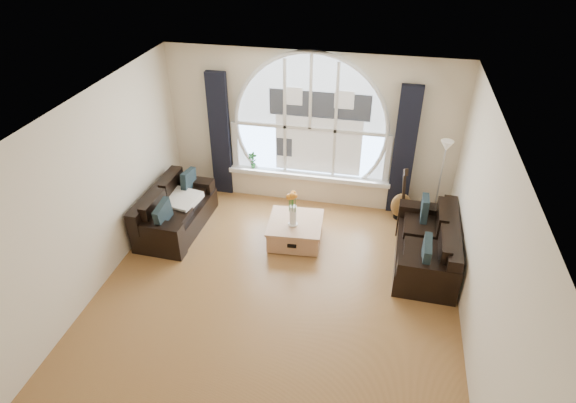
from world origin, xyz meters
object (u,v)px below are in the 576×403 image
Objects in this scene: sofa_right at (426,242)px; guitar at (403,194)px; floor_lamp at (439,186)px; coffee_chest at (295,230)px; potted_plant at (253,160)px; vase_flowers at (293,204)px; sofa_left at (175,208)px.

guitar reaches higher than sofa_right.
coffee_chest is at bearing -158.58° from floor_lamp.
potted_plant is at bearing 152.59° from guitar.
vase_flowers is 1.98m from guitar.
coffee_chest is at bearing -170.45° from guitar.
sofa_right reaches higher than sofa_left.
guitar is 3.48× the size of potted_plant.
potted_plant is (0.96, 1.34, 0.30)m from sofa_left.
sofa_right is at bearing 0.76° from sofa_left.
potted_plant is at bearing 126.81° from vase_flowers.
floor_lamp is at bearing 82.69° from sofa_right.
floor_lamp reaches higher than sofa_left.
vase_flowers is at bearing -156.69° from floor_lamp.
guitar is at bearing 26.35° from coffee_chest.
floor_lamp reaches higher than vase_flowers.
floor_lamp reaches higher than coffee_chest.
coffee_chest is at bearing 177.11° from sofa_right.
sofa_right is at bearing -92.05° from guitar.
sofa_left reaches higher than coffee_chest.
vase_flowers reaches higher than coffee_chest.
potted_plant is at bearing 56.39° from sofa_left.
vase_flowers reaches higher than guitar.
vase_flowers is at bearing 1.27° from sofa_left.
sofa_right is 5.58× the size of potted_plant.
floor_lamp is at bearing 14.52° from sofa_left.
vase_flowers reaches higher than sofa_left.
guitar is (3.65, 1.02, 0.13)m from sofa_left.
vase_flowers is (1.99, -0.03, 0.37)m from sofa_left.
sofa_left is 5.36× the size of potted_plant.
floor_lamp is at bearing 17.55° from coffee_chest.
sofa_left is at bearing -167.64° from floor_lamp.
sofa_right is 1.06× the size of floor_lamp.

